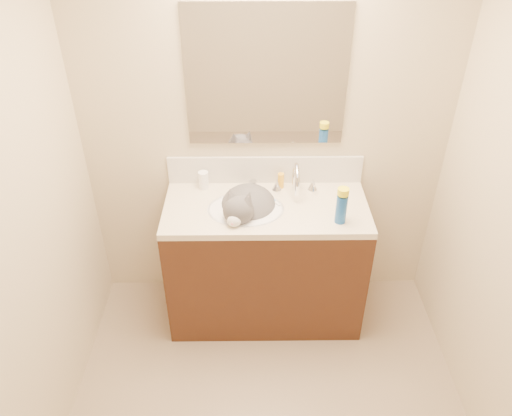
{
  "coord_description": "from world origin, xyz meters",
  "views": [
    {
      "loc": [
        -0.08,
        -1.43,
        2.52
      ],
      "look_at": [
        -0.06,
        0.92,
        0.88
      ],
      "focal_mm": 35.0,
      "sensor_mm": 36.0,
      "label": 1
    }
  ],
  "objects_px": {
    "cat": "(247,208)",
    "faucet": "(296,181)",
    "vanity_cabinet": "(265,264)",
    "silver_jar": "(253,185)",
    "pill_bottle": "(204,180)",
    "spray_can": "(341,209)",
    "basin": "(246,219)",
    "amber_bottle": "(281,181)"
  },
  "relations": [
    {
      "from": "cat",
      "to": "faucet",
      "type": "bearing_deg",
      "value": 44.02
    },
    {
      "from": "vanity_cabinet",
      "to": "silver_jar",
      "type": "distance_m",
      "value": 0.52
    },
    {
      "from": "pill_bottle",
      "to": "silver_jar",
      "type": "distance_m",
      "value": 0.3
    },
    {
      "from": "vanity_cabinet",
      "to": "faucet",
      "type": "height_order",
      "value": "faucet"
    },
    {
      "from": "faucet",
      "to": "spray_can",
      "type": "bearing_deg",
      "value": -52.29
    },
    {
      "from": "basin",
      "to": "cat",
      "type": "bearing_deg",
      "value": 76.43
    },
    {
      "from": "faucet",
      "to": "amber_bottle",
      "type": "xyz_separation_m",
      "value": [
        -0.08,
        0.07,
        -0.04
      ]
    },
    {
      "from": "vanity_cabinet",
      "to": "spray_can",
      "type": "height_order",
      "value": "spray_can"
    },
    {
      "from": "vanity_cabinet",
      "to": "amber_bottle",
      "type": "xyz_separation_m",
      "value": [
        0.1,
        0.2,
        0.5
      ]
    },
    {
      "from": "silver_jar",
      "to": "basin",
      "type": "bearing_deg",
      "value": -101.06
    },
    {
      "from": "faucet",
      "to": "pill_bottle",
      "type": "distance_m",
      "value": 0.56
    },
    {
      "from": "cat",
      "to": "spray_can",
      "type": "bearing_deg",
      "value": 1.97
    },
    {
      "from": "faucet",
      "to": "pill_bottle",
      "type": "height_order",
      "value": "faucet"
    },
    {
      "from": "silver_jar",
      "to": "pill_bottle",
      "type": "bearing_deg",
      "value": 176.5
    },
    {
      "from": "basin",
      "to": "faucet",
      "type": "bearing_deg",
      "value": 29.12
    },
    {
      "from": "vanity_cabinet",
      "to": "pill_bottle",
      "type": "bearing_deg",
      "value": 151.89
    },
    {
      "from": "spray_can",
      "to": "silver_jar",
      "type": "bearing_deg",
      "value": 144.87
    },
    {
      "from": "vanity_cabinet",
      "to": "cat",
      "type": "relative_size",
      "value": 2.38
    },
    {
      "from": "basin",
      "to": "spray_can",
      "type": "bearing_deg",
      "value": -13.68
    },
    {
      "from": "faucet",
      "to": "pill_bottle",
      "type": "xyz_separation_m",
      "value": [
        -0.56,
        0.07,
        -0.03
      ]
    },
    {
      "from": "basin",
      "to": "pill_bottle",
      "type": "bearing_deg",
      "value": 138.07
    },
    {
      "from": "vanity_cabinet",
      "to": "faucet",
      "type": "relative_size",
      "value": 4.29
    },
    {
      "from": "amber_bottle",
      "to": "spray_can",
      "type": "relative_size",
      "value": 0.57
    },
    {
      "from": "vanity_cabinet",
      "to": "spray_can",
      "type": "relative_size",
      "value": 7.08
    },
    {
      "from": "faucet",
      "to": "spray_can",
      "type": "relative_size",
      "value": 1.65
    },
    {
      "from": "basin",
      "to": "vanity_cabinet",
      "type": "bearing_deg",
      "value": 14.04
    },
    {
      "from": "faucet",
      "to": "amber_bottle",
      "type": "relative_size",
      "value": 2.88
    },
    {
      "from": "basin",
      "to": "pill_bottle",
      "type": "xyz_separation_m",
      "value": [
        -0.26,
        0.23,
        0.13
      ]
    },
    {
      "from": "vanity_cabinet",
      "to": "pill_bottle",
      "type": "height_order",
      "value": "pill_bottle"
    },
    {
      "from": "vanity_cabinet",
      "to": "silver_jar",
      "type": "relative_size",
      "value": 21.05
    },
    {
      "from": "faucet",
      "to": "pill_bottle",
      "type": "relative_size",
      "value": 2.52
    },
    {
      "from": "faucet",
      "to": "pill_bottle",
      "type": "bearing_deg",
      "value": 173.35
    },
    {
      "from": "amber_bottle",
      "to": "silver_jar",
      "type": "bearing_deg",
      "value": -173.88
    },
    {
      "from": "faucet",
      "to": "vanity_cabinet",
      "type": "bearing_deg",
      "value": -142.71
    },
    {
      "from": "cat",
      "to": "amber_bottle",
      "type": "distance_m",
      "value": 0.3
    },
    {
      "from": "silver_jar",
      "to": "amber_bottle",
      "type": "bearing_deg",
      "value": 6.12
    },
    {
      "from": "faucet",
      "to": "amber_bottle",
      "type": "bearing_deg",
      "value": 142.38
    },
    {
      "from": "vanity_cabinet",
      "to": "cat",
      "type": "xyz_separation_m",
      "value": [
        -0.11,
        -0.0,
        0.43
      ]
    },
    {
      "from": "vanity_cabinet",
      "to": "silver_jar",
      "type": "xyz_separation_m",
      "value": [
        -0.08,
        0.18,
        0.48
      ]
    },
    {
      "from": "pill_bottle",
      "to": "spray_can",
      "type": "distance_m",
      "value": 0.87
    },
    {
      "from": "cat",
      "to": "silver_jar",
      "type": "bearing_deg",
      "value": 98.12
    },
    {
      "from": "vanity_cabinet",
      "to": "silver_jar",
      "type": "height_order",
      "value": "silver_jar"
    }
  ]
}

